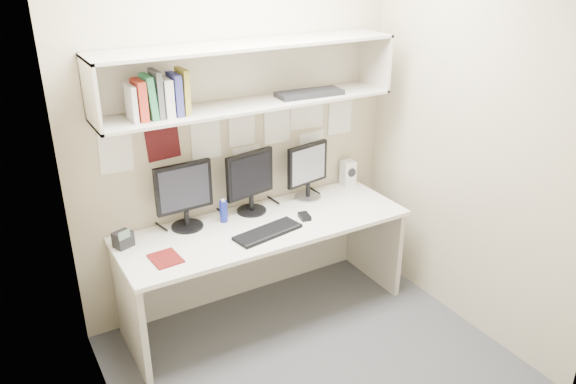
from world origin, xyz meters
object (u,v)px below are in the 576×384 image
desk (265,269)px  monitor_right (308,169)px  desk_phone (123,239)px  monitor_center (250,180)px  monitor_left (184,193)px  speaker (348,173)px  keyboard (268,232)px  maroon_notebook (166,259)px

desk → monitor_right: size_ratio=4.74×
desk_phone → monitor_center: bearing=-17.6°
monitor_left → monitor_right: monitor_left is taller
monitor_left → monitor_right: bearing=-2.2°
monitor_left → monitor_center: monitor_left is taller
desk → monitor_right: 0.80m
monitor_center → desk_phone: size_ratio=3.29×
desk_phone → speaker: bearing=-17.7°
monitor_left → keyboard: monitor_left is taller
maroon_notebook → keyboard: bearing=-6.1°
maroon_notebook → desk: bearing=5.0°
keyboard → desk_phone: (-0.87, 0.31, 0.04)m
keyboard → speaker: size_ratio=2.35×
speaker → desk_phone: size_ratio=1.47×
monitor_center → speaker: (0.88, 0.05, -0.14)m
monitor_center → maroon_notebook: bearing=-166.3°
desk → monitor_right: monitor_right is taller
speaker → maroon_notebook: (-1.63, -0.39, -0.09)m
monitor_right → speaker: monitor_right is taller
monitor_center → keyboard: 0.44m
desk → maroon_notebook: (-0.74, -0.12, 0.37)m
keyboard → maroon_notebook: (-0.69, 0.02, -0.01)m
keyboard → desk_phone: 0.92m
monitor_right → desk: bearing=-166.3°
speaker → desk: bearing=-159.8°
monitor_center → maroon_notebook: size_ratio=2.19×
monitor_left → keyboard: 0.61m
keyboard → maroon_notebook: keyboard is taller
maroon_notebook → desk_phone: size_ratio=1.51×
desk_phone → maroon_notebook: bearing=-79.5°
monitor_right → monitor_left: bearing=169.3°
desk → monitor_center: size_ratio=4.48×
keyboard → desk_phone: bearing=150.2°
monitor_right → keyboard: size_ratio=0.90×
monitor_center → speaker: 0.90m
monitor_left → speaker: size_ratio=2.29×
speaker → desk_phone: 1.81m
desk → monitor_left: monitor_left is taller
speaker → monitor_center: bearing=-173.4°
monitor_center → monitor_right: bearing=-10.8°
monitor_right → desk_phone: 1.41m
monitor_center → maroon_notebook: (-0.75, -0.34, -0.24)m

